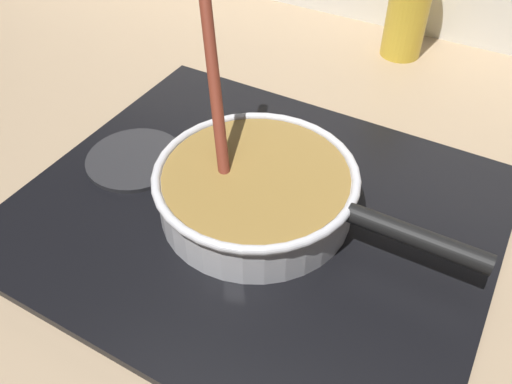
% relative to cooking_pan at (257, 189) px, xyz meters
% --- Properties ---
extents(ground, '(2.40, 1.60, 0.04)m').
position_rel_cooking_pan_xyz_m(ground, '(-0.06, -0.21, -0.07)').
color(ground, '#9E8466').
extents(hob_plate, '(0.56, 0.48, 0.01)m').
position_rel_cooking_pan_xyz_m(hob_plate, '(-0.00, -0.00, -0.04)').
color(hob_plate, black).
rests_on(hob_plate, ground).
extents(burner_ring, '(0.20, 0.20, 0.01)m').
position_rel_cooking_pan_xyz_m(burner_ring, '(-0.00, -0.00, -0.03)').
color(burner_ring, '#592D0C').
rests_on(burner_ring, hob_plate).
extents(spare_burner, '(0.13, 0.13, 0.01)m').
position_rel_cooking_pan_xyz_m(spare_burner, '(-0.19, -0.00, -0.03)').
color(spare_burner, '#262628').
rests_on(spare_burner, hob_plate).
extents(cooking_pan, '(0.39, 0.24, 0.25)m').
position_rel_cooking_pan_xyz_m(cooking_pan, '(0.00, 0.00, 0.00)').
color(cooking_pan, silver).
rests_on(cooking_pan, hob_plate).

